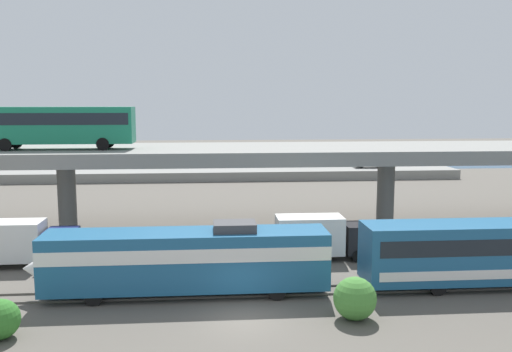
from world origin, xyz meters
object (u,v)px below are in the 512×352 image
Objects in this scene: service_truck_east at (22,242)px; parked_car_0 at (305,161)px; transit_bus_on_overpass at (57,124)px; parked_car_4 at (368,159)px; service_truck_west at (322,236)px; parked_car_1 at (370,162)px; parked_car_3 at (169,162)px; parked_car_5 at (269,159)px; train_locomotive at (173,258)px; parked_car_2 at (218,159)px.

service_truck_east is 1.61× the size of parked_car_0.
transit_bus_on_overpass is 11.28m from service_truck_east.
parked_car_4 is (36.49, 37.96, -7.09)m from transit_bus_on_overpass.
parked_car_1 is (15.48, 41.40, 0.44)m from service_truck_west.
parked_car_3 is at bearing -6.53° from parked_car_1.
parked_car_3 is (6.47, 44.76, 0.44)m from service_truck_east.
parked_car_0 is 9.57m from parked_car_1.
service_truck_east is 1.45× the size of parked_car_1.
parked_car_5 is (-15.36, 0.59, -0.00)m from parked_car_4.
transit_bus_on_overpass is 2.82× the size of parked_car_3.
service_truck_west is 1.61× the size of parked_car_0.
service_truck_east reaches higher than parked_car_1.
service_truck_east is at bearing -114.70° from parked_car_5.
train_locomotive is 4.01× the size of parked_car_3.
train_locomotive is 54.23m from parked_car_1.
parked_car_0 and parked_car_2 have the same top height.
transit_bus_on_overpass reaches higher than service_truck_west.
train_locomotive reaches higher than parked_car_4.
parked_car_4 is at bearing -177.02° from parked_car_3.
parked_car_0 is at bearing -170.01° from parked_car_4.
parked_car_1 is 15.26m from parked_car_5.
train_locomotive is at bearing -146.56° from service_truck_west.
parked_car_0 is 20.30m from parked_car_3.
transit_bus_on_overpass is 2.79× the size of parked_car_4.
train_locomotive is 2.51× the size of service_truck_west.
transit_bus_on_overpass is 22.85m from service_truck_west.
parked_car_3 is (-3.97, 51.29, -0.11)m from train_locomotive.
parked_car_4 is at bearing 177.35° from parked_car_2.
parked_car_1 is 1.13× the size of parked_car_2.
parked_car_1 is at bearing 49.15° from service_truck_east.
train_locomotive is 51.44m from parked_car_3.
service_truck_west is (19.87, -8.38, -7.53)m from transit_bus_on_overpass.
parked_car_0 is 10.34m from parked_car_4.
service_truck_west is 1.00× the size of service_truck_east.
parked_car_3 is at bearing 179.42° from parked_car_0.
transit_bus_on_overpass is at bearing 86.91° from service_truck_east.
parked_car_4 is (26.50, 52.88, -0.11)m from train_locomotive.
service_truck_west is 20.33m from service_truck_east.
transit_bus_on_overpass reaches higher than parked_car_5.
service_truck_east is at bearing 49.15° from parked_car_1.
service_truck_east is 51.98m from parked_car_0.
parked_car_5 is (11.15, 53.47, -0.11)m from train_locomotive.
parked_car_2 is (-13.06, 2.87, -0.00)m from parked_car_0.
parked_car_0 is at bearing -126.03° from transit_bus_on_overpass.
parked_car_0 is (26.31, 36.17, -7.09)m from transit_bus_on_overpass.
parked_car_1 is (9.04, -3.15, 0.00)m from parked_car_0.
service_truck_east reaches higher than parked_car_2.
transit_bus_on_overpass is 2.89× the size of parked_car_2.
parked_car_0 and parked_car_1 have the same top height.
service_truck_west is at bearing -146.56° from train_locomotive.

